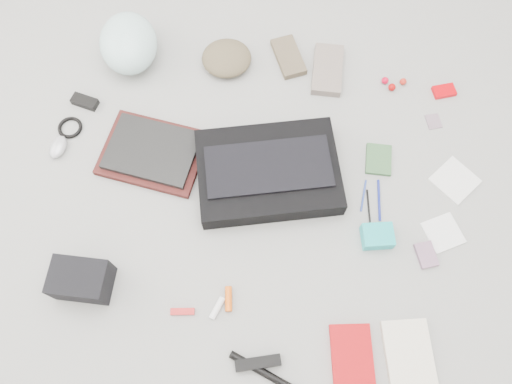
% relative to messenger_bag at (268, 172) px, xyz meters
% --- Properties ---
extents(ground_plane, '(4.00, 4.00, 0.00)m').
position_rel_messenger_bag_xyz_m(ground_plane, '(-0.03, -0.09, -0.04)').
color(ground_plane, gray).
extents(messenger_bag, '(0.57, 0.48, 0.08)m').
position_rel_messenger_bag_xyz_m(messenger_bag, '(0.00, 0.00, 0.00)').
color(messenger_bag, black).
rests_on(messenger_bag, ground_plane).
extents(bag_flap, '(0.47, 0.31, 0.01)m').
position_rel_messenger_bag_xyz_m(bag_flap, '(0.00, 0.00, 0.05)').
color(bag_flap, black).
rests_on(bag_flap, messenger_bag).
extents(laptop_sleeve, '(0.39, 0.31, 0.03)m').
position_rel_messenger_bag_xyz_m(laptop_sleeve, '(-0.43, 0.02, -0.03)').
color(laptop_sleeve, '#461816').
rests_on(laptop_sleeve, ground_plane).
extents(laptop, '(0.34, 0.26, 0.02)m').
position_rel_messenger_bag_xyz_m(laptop, '(-0.43, 0.02, -0.01)').
color(laptop, black).
rests_on(laptop, laptop_sleeve).
extents(bike_helmet, '(0.30, 0.33, 0.17)m').
position_rel_messenger_bag_xyz_m(bike_helmet, '(-0.62, 0.44, 0.04)').
color(bike_helmet, '#C6F2F1').
rests_on(bike_helmet, ground_plane).
extents(beanie, '(0.23, 0.22, 0.07)m').
position_rel_messenger_bag_xyz_m(beanie, '(-0.24, 0.47, -0.01)').
color(beanie, brown).
rests_on(beanie, ground_plane).
extents(mitten_left, '(0.17, 0.21, 0.03)m').
position_rel_messenger_bag_xyz_m(mitten_left, '(-0.00, 0.53, -0.03)').
color(mitten_left, brown).
rests_on(mitten_left, ground_plane).
extents(mitten_right, '(0.12, 0.23, 0.03)m').
position_rel_messenger_bag_xyz_m(mitten_right, '(0.16, 0.49, -0.02)').
color(mitten_right, gray).
rests_on(mitten_right, ground_plane).
extents(power_brick, '(0.11, 0.06, 0.03)m').
position_rel_messenger_bag_xyz_m(power_brick, '(-0.74, 0.19, -0.03)').
color(power_brick, black).
rests_on(power_brick, ground_plane).
extents(cable_coil, '(0.10, 0.10, 0.01)m').
position_rel_messenger_bag_xyz_m(cable_coil, '(-0.77, 0.07, -0.03)').
color(cable_coil, black).
rests_on(cable_coil, ground_plane).
extents(mouse, '(0.06, 0.10, 0.04)m').
position_rel_messenger_bag_xyz_m(mouse, '(-0.78, -0.02, -0.02)').
color(mouse, '#AEAEB5').
rests_on(mouse, ground_plane).
extents(camera_bag, '(0.19, 0.13, 0.12)m').
position_rel_messenger_bag_xyz_m(camera_bag, '(-0.54, -0.49, 0.02)').
color(camera_bag, black).
rests_on(camera_bag, ground_plane).
extents(multitool, '(0.08, 0.04, 0.01)m').
position_rel_messenger_bag_xyz_m(multitool, '(-0.20, -0.52, -0.04)').
color(multitool, red).
rests_on(multitool, ground_plane).
extents(toiletry_tube_white, '(0.04, 0.08, 0.02)m').
position_rel_messenger_bag_xyz_m(toiletry_tube_white, '(-0.09, -0.49, -0.03)').
color(toiletry_tube_white, white).
rests_on(toiletry_tube_white, ground_plane).
extents(toiletry_tube_orange, '(0.04, 0.08, 0.02)m').
position_rel_messenger_bag_xyz_m(toiletry_tube_orange, '(-0.06, -0.46, -0.03)').
color(toiletry_tube_orange, '#E6580E').
rests_on(toiletry_tube_orange, ground_plane).
extents(u_lock, '(0.15, 0.08, 0.03)m').
position_rel_messenger_bag_xyz_m(u_lock, '(0.07, -0.64, -0.03)').
color(u_lock, black).
rests_on(u_lock, ground_plane).
extents(bike_pump, '(0.26, 0.11, 0.02)m').
position_rel_messenger_bag_xyz_m(bike_pump, '(0.10, -0.67, -0.03)').
color(bike_pump, black).
rests_on(bike_pump, ground_plane).
extents(book_red, '(0.16, 0.21, 0.02)m').
position_rel_messenger_bag_xyz_m(book_red, '(0.36, -0.57, -0.03)').
color(book_red, red).
rests_on(book_red, ground_plane).
extents(book_white, '(0.19, 0.25, 0.02)m').
position_rel_messenger_bag_xyz_m(book_white, '(0.53, -0.54, -0.03)').
color(book_white, beige).
rests_on(book_white, ground_plane).
extents(notepad, '(0.10, 0.13, 0.01)m').
position_rel_messenger_bag_xyz_m(notepad, '(0.39, 0.13, -0.03)').
color(notepad, '#335933').
rests_on(notepad, ground_plane).
extents(pen_blue, '(0.01, 0.12, 0.01)m').
position_rel_messenger_bag_xyz_m(pen_blue, '(0.35, -0.02, -0.04)').
color(pen_blue, '#273E92').
rests_on(pen_blue, ground_plane).
extents(pen_black, '(0.03, 0.12, 0.01)m').
position_rel_messenger_bag_xyz_m(pen_black, '(0.37, -0.05, -0.04)').
color(pen_black, black).
rests_on(pen_black, ground_plane).
extents(pen_navy, '(0.03, 0.16, 0.01)m').
position_rel_messenger_bag_xyz_m(pen_navy, '(0.40, -0.03, -0.04)').
color(pen_navy, navy).
rests_on(pen_navy, ground_plane).
extents(accordion_wallet, '(0.12, 0.10, 0.05)m').
position_rel_messenger_bag_xyz_m(accordion_wallet, '(0.40, -0.17, -0.02)').
color(accordion_wallet, '#16B2B4').
rests_on(accordion_wallet, ground_plane).
extents(card_deck, '(0.09, 0.10, 0.02)m').
position_rel_messenger_bag_xyz_m(card_deck, '(0.58, -0.20, -0.03)').
color(card_deck, gray).
rests_on(card_deck, ground_plane).
extents(napkin_top, '(0.19, 0.19, 0.01)m').
position_rel_messenger_bag_xyz_m(napkin_top, '(0.67, 0.10, -0.04)').
color(napkin_top, silver).
rests_on(napkin_top, ground_plane).
extents(napkin_bottom, '(0.16, 0.16, 0.01)m').
position_rel_messenger_bag_xyz_m(napkin_bottom, '(0.63, -0.11, -0.04)').
color(napkin_bottom, silver).
rests_on(napkin_bottom, ground_plane).
extents(lollipop_a, '(0.03, 0.03, 0.03)m').
position_rel_messenger_bag_xyz_m(lollipop_a, '(0.39, 0.48, -0.03)').
color(lollipop_a, red).
rests_on(lollipop_a, ground_plane).
extents(lollipop_b, '(0.04, 0.04, 0.03)m').
position_rel_messenger_bag_xyz_m(lollipop_b, '(0.42, 0.45, -0.03)').
color(lollipop_b, '#A30707').
rests_on(lollipop_b, ground_plane).
extents(lollipop_c, '(0.03, 0.03, 0.03)m').
position_rel_messenger_bag_xyz_m(lollipop_c, '(0.46, 0.49, -0.03)').
color(lollipop_c, red).
rests_on(lollipop_c, ground_plane).
extents(altoids_tin, '(0.10, 0.08, 0.02)m').
position_rel_messenger_bag_xyz_m(altoids_tin, '(0.62, 0.47, -0.03)').
color(altoids_tin, red).
rests_on(altoids_tin, ground_plane).
extents(stamp_sheet, '(0.07, 0.08, 0.00)m').
position_rel_messenger_bag_xyz_m(stamp_sheet, '(0.59, 0.33, -0.04)').
color(stamp_sheet, gray).
rests_on(stamp_sheet, ground_plane).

